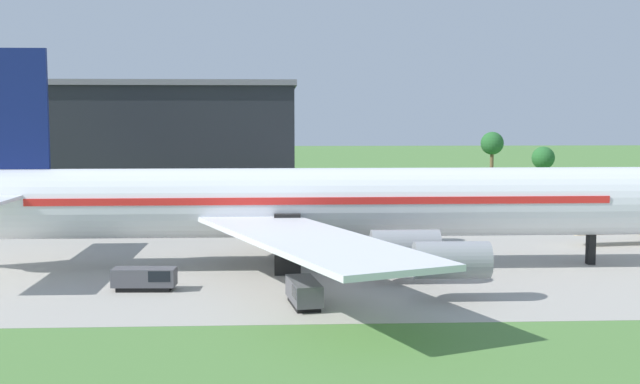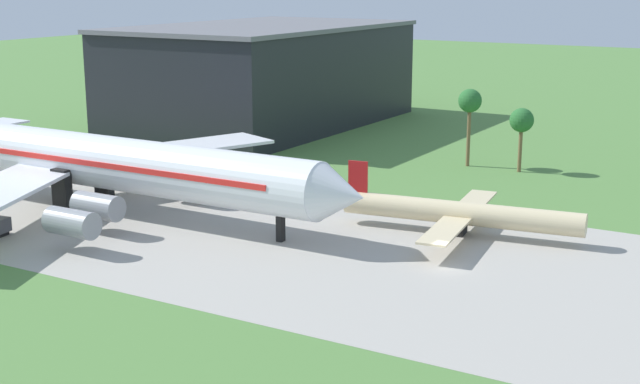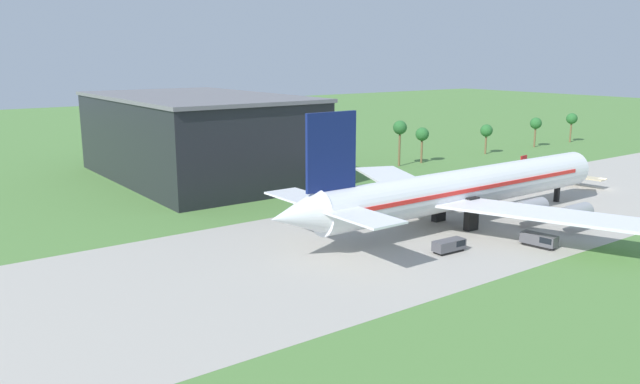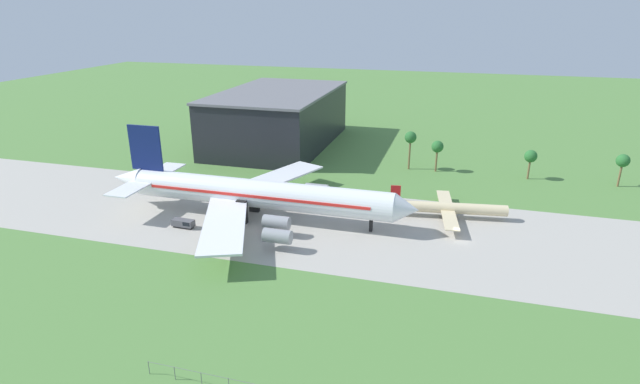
# 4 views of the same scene
# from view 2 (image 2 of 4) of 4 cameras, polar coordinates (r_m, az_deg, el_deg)

# --- Properties ---
(ground_plane) EXTENTS (600.00, 600.00, 0.00)m
(ground_plane) POSITION_cam_2_polar(r_m,az_deg,el_deg) (90.94, 7.92, -4.81)
(ground_plane) COLOR #517F3D
(taxiway_strip) EXTENTS (320.00, 44.00, 0.02)m
(taxiway_strip) POSITION_cam_2_polar(r_m,az_deg,el_deg) (90.94, 7.93, -4.80)
(taxiway_strip) COLOR #A8A399
(taxiway_strip) RESTS_ON ground_plane
(jet_airliner) EXTENTS (76.69, 61.15, 20.74)m
(jet_airliner) POSITION_cam_2_polar(r_m,az_deg,el_deg) (114.53, -14.36, 1.95)
(jet_airliner) COLOR white
(jet_airliner) RESTS_ON ground_plane
(regional_aircraft) EXTENTS (27.65, 24.99, 7.54)m
(regional_aircraft) POSITION_cam_2_polar(r_m,az_deg,el_deg) (101.94, 8.92, -1.35)
(regional_aircraft) COLOR beige
(regional_aircraft) RESTS_ON ground_plane
(terminal_building) EXTENTS (36.72, 61.20, 19.45)m
(terminal_building) POSITION_cam_2_polar(r_m,az_deg,el_deg) (175.89, -3.60, 7.49)
(terminal_building) COLOR black
(terminal_building) RESTS_ON ground_plane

